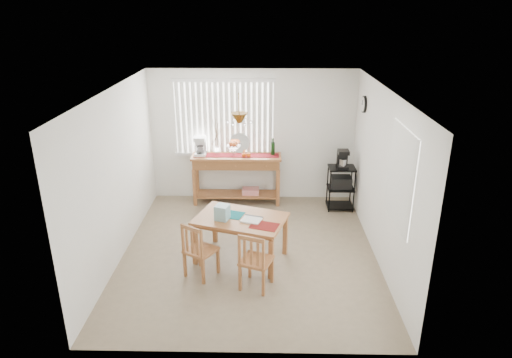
{
  "coord_description": "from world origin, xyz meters",
  "views": [
    {
      "loc": [
        0.24,
        -6.4,
        3.76
      ],
      "look_at": [
        0.1,
        0.55,
        1.05
      ],
      "focal_mm": 32.0,
      "sensor_mm": 36.0,
      "label": 1
    }
  ],
  "objects_px": {
    "cart_items": "(343,159)",
    "chair_left": "(199,251)",
    "dining_table": "(241,222)",
    "chair_right": "(255,261)",
    "wire_cart": "(341,184)",
    "sideboard": "(237,167)"
  },
  "relations": [
    {
      "from": "wire_cart",
      "to": "chair_left",
      "type": "relative_size",
      "value": 0.98
    },
    {
      "from": "cart_items",
      "to": "chair_right",
      "type": "bearing_deg",
      "value": -120.38
    },
    {
      "from": "chair_right",
      "to": "wire_cart",
      "type": "bearing_deg",
      "value": 59.53
    },
    {
      "from": "wire_cart",
      "to": "cart_items",
      "type": "height_order",
      "value": "cart_items"
    },
    {
      "from": "wire_cart",
      "to": "cart_items",
      "type": "bearing_deg",
      "value": 90.0
    },
    {
      "from": "dining_table",
      "to": "chair_right",
      "type": "height_order",
      "value": "chair_right"
    },
    {
      "from": "cart_items",
      "to": "chair_left",
      "type": "relative_size",
      "value": 0.4
    },
    {
      "from": "chair_right",
      "to": "sideboard",
      "type": "bearing_deg",
      "value": 98.08
    },
    {
      "from": "wire_cart",
      "to": "chair_right",
      "type": "bearing_deg",
      "value": -120.47
    },
    {
      "from": "wire_cart",
      "to": "dining_table",
      "type": "height_order",
      "value": "wire_cart"
    },
    {
      "from": "dining_table",
      "to": "chair_left",
      "type": "distance_m",
      "value": 0.79
    },
    {
      "from": "cart_items",
      "to": "chair_left",
      "type": "bearing_deg",
      "value": -134.75
    },
    {
      "from": "dining_table",
      "to": "chair_left",
      "type": "xyz_separation_m",
      "value": [
        -0.57,
        -0.5,
        -0.21
      ]
    },
    {
      "from": "dining_table",
      "to": "chair_right",
      "type": "relative_size",
      "value": 1.74
    },
    {
      "from": "chair_left",
      "to": "dining_table",
      "type": "bearing_deg",
      "value": 40.98
    },
    {
      "from": "sideboard",
      "to": "cart_items",
      "type": "xyz_separation_m",
      "value": [
        2.0,
        -0.26,
        0.27
      ]
    },
    {
      "from": "sideboard",
      "to": "chair_left",
      "type": "height_order",
      "value": "sideboard"
    },
    {
      "from": "cart_items",
      "to": "dining_table",
      "type": "distance_m",
      "value": 2.67
    },
    {
      "from": "cart_items",
      "to": "chair_right",
      "type": "xyz_separation_m",
      "value": [
        -1.58,
        -2.69,
        -0.58
      ]
    },
    {
      "from": "dining_table",
      "to": "cart_items",
      "type": "bearing_deg",
      "value": 46.48
    },
    {
      "from": "cart_items",
      "to": "dining_table",
      "type": "height_order",
      "value": "cart_items"
    },
    {
      "from": "dining_table",
      "to": "chair_right",
      "type": "bearing_deg",
      "value": -72.87
    }
  ]
}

